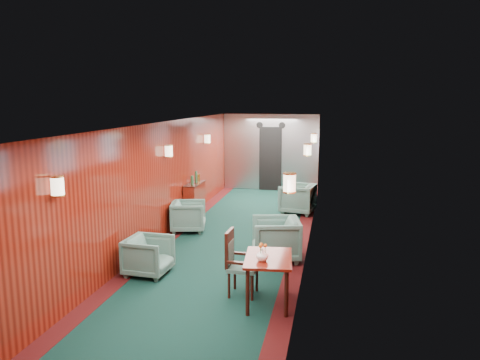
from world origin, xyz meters
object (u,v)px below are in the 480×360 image
at_px(armchair_left_far, 188,216).
at_px(armchair_right_far, 297,199).
at_px(dining_table, 268,265).
at_px(armchair_left_near, 149,256).
at_px(armchair_right_near, 276,239).
at_px(side_chair, 237,260).
at_px(credenza, 195,200).

height_order(armchair_left_far, armchair_right_far, armchair_right_far).
height_order(dining_table, armchair_left_far, dining_table).
distance_m(dining_table, armchair_left_near, 2.22).
relative_size(armchair_left_far, armchair_right_near, 0.87).
distance_m(side_chair, armchair_left_far, 3.53).
distance_m(credenza, armchair_right_far, 2.59).
bearing_deg(credenza, armchair_left_far, -79.55).
height_order(side_chair, armchair_right_far, side_chair).
relative_size(armchair_left_near, armchair_right_far, 0.85).
xyz_separation_m(credenza, armchair_right_far, (2.42, 0.90, -0.06)).
bearing_deg(armchair_right_far, armchair_left_far, -36.20).
bearing_deg(armchair_right_near, credenza, -151.49).
height_order(credenza, armchair_right_near, credenza).
bearing_deg(armchair_right_far, armchair_left_near, -13.58).
height_order(armchair_left_near, armchair_right_near, armchair_right_near).
relative_size(side_chair, armchair_right_far, 1.18).
distance_m(credenza, armchair_left_far, 1.22).
bearing_deg(side_chair, armchair_right_near, 79.38).
bearing_deg(armchair_right_near, dining_table, -9.00).
bearing_deg(dining_table, side_chair, 148.57).
xyz_separation_m(credenza, armchair_left_near, (0.35, -3.78, -0.12)).
xyz_separation_m(armchair_left_near, armchair_left_far, (-0.14, 2.58, 0.01)).
relative_size(side_chair, armchair_right_near, 1.17).
relative_size(dining_table, armchair_left_far, 1.34).
height_order(dining_table, credenza, credenza).
xyz_separation_m(armchair_left_far, armchair_right_near, (2.10, -1.44, 0.05)).
bearing_deg(dining_table, armchair_left_near, 155.16).
distance_m(armchair_left_near, armchair_right_far, 5.11).
xyz_separation_m(armchair_left_far, armchair_right_far, (2.20, 2.09, 0.04)).
bearing_deg(armchair_right_far, armchair_right_near, 8.56).
height_order(side_chair, credenza, credenza).
bearing_deg(dining_table, armchair_left_far, 118.23).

